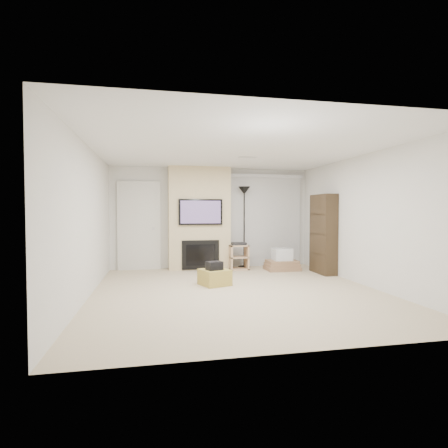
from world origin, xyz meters
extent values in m
cube|color=beige|center=(0.00, 0.00, 0.00)|extent=(5.00, 5.50, 0.00)
cube|color=white|center=(0.00, 0.00, 2.50)|extent=(5.00, 5.50, 0.00)
cube|color=silver|center=(0.00, 2.75, 1.25)|extent=(5.00, 0.00, 2.50)
cube|color=silver|center=(0.00, -2.75, 1.25)|extent=(5.00, 0.00, 2.50)
cube|color=silver|center=(-2.50, 0.00, 1.25)|extent=(0.00, 5.50, 2.50)
cube|color=silver|center=(2.50, 0.00, 1.25)|extent=(0.00, 5.50, 2.50)
cube|color=silver|center=(0.40, 0.80, 2.50)|extent=(0.35, 0.18, 0.01)
cube|color=#B39C42|center=(-0.30, 0.59, 0.15)|extent=(0.64, 0.64, 0.30)
cube|color=black|center=(-0.32, 0.54, 0.38)|extent=(0.34, 0.30, 0.16)
cube|color=beige|center=(-0.35, 2.55, 1.25)|extent=(1.50, 0.40, 2.50)
cube|color=black|center=(-0.35, 2.32, 1.40)|extent=(1.05, 0.06, 0.62)
cube|color=#3E304D|center=(-0.35, 2.29, 1.40)|extent=(0.96, 0.00, 0.54)
cube|color=black|center=(-0.35, 2.34, 0.37)|extent=(0.90, 0.04, 0.70)
cube|color=black|center=(-0.35, 2.32, 0.37)|extent=(0.70, 0.02, 0.50)
cube|color=silver|center=(-1.80, 2.71, 1.07)|extent=(1.02, 0.08, 2.14)
cube|color=beige|center=(-1.80, 2.72, 1.02)|extent=(0.90, 0.05, 2.05)
cylinder|color=silver|center=(-1.46, 2.67, 1.00)|extent=(0.07, 0.06, 0.07)
cube|color=silver|center=(1.40, 2.69, 2.33)|extent=(1.98, 0.10, 0.08)
cube|color=silver|center=(1.40, 2.70, 1.15)|extent=(1.90, 0.03, 2.29)
cylinder|color=black|center=(0.77, 2.50, 0.02)|extent=(0.30, 0.30, 0.03)
cylinder|color=black|center=(0.77, 2.50, 0.97)|extent=(0.03, 0.03, 1.89)
cone|color=black|center=(0.77, 2.50, 1.94)|extent=(0.30, 0.30, 0.19)
cube|color=#D8AD82|center=(0.37, 2.26, 0.30)|extent=(0.04, 0.38, 0.60)
cube|color=#D8AD82|center=(0.78, 2.26, 0.30)|extent=(0.04, 0.38, 0.60)
cube|color=#D8AD82|center=(0.57, 2.26, 0.01)|extent=(0.45, 0.38, 0.03)
cube|color=#D8AD82|center=(0.57, 2.26, 0.30)|extent=(0.45, 0.38, 0.03)
cube|color=#D8AD82|center=(0.57, 2.26, 0.58)|extent=(0.45, 0.38, 0.03)
cube|color=black|center=(0.57, 2.26, 0.63)|extent=(0.35, 0.25, 0.06)
cube|color=#9A7353|center=(1.58, 1.97, 0.04)|extent=(0.79, 0.60, 0.09)
cube|color=#9A7353|center=(1.58, 1.97, 0.12)|extent=(0.75, 0.56, 0.08)
cube|color=#9A7353|center=(1.58, 1.97, 0.20)|extent=(0.71, 0.52, 0.08)
cube|color=silver|center=(1.58, 1.97, 0.38)|extent=(0.43, 0.38, 0.29)
cube|color=#2E2215|center=(2.34, 1.36, 0.90)|extent=(0.30, 0.80, 1.80)
cube|color=#2E2215|center=(2.32, 1.36, 0.45)|extent=(0.26, 0.72, 0.02)
cube|color=#2E2215|center=(2.32, 1.36, 0.90)|extent=(0.26, 0.72, 0.02)
cube|color=#2E2215|center=(2.32, 1.36, 1.35)|extent=(0.26, 0.72, 0.02)
camera|label=1|loc=(-1.42, -5.98, 1.41)|focal=28.00mm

